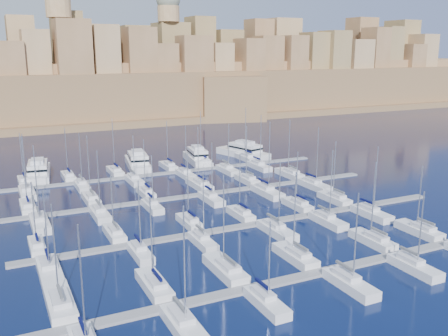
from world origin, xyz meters
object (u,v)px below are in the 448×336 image
sailboat_0 (60,302)px  motor_yacht_c (197,157)px  motor_yacht_b (138,161)px  sailboat_4 (373,240)px  motor_yacht_d (244,151)px  sailboat_2 (226,269)px  motor_yacht_a (38,171)px

sailboat_0 → motor_yacht_c: bearing=55.6°
motor_yacht_c → motor_yacht_b: bearing=176.5°
sailboat_4 → motor_yacht_d: 72.04m
sailboat_2 → motor_yacht_a: sailboat_2 is taller
sailboat_0 → motor_yacht_c: size_ratio=0.85×
sailboat_2 → motor_yacht_d: sailboat_2 is taller
sailboat_4 → motor_yacht_b: sailboat_4 is taller
motor_yacht_b → motor_yacht_c: size_ratio=1.14×
sailboat_0 → motor_yacht_a: sailboat_0 is taller
motor_yacht_b → motor_yacht_c: bearing=-3.5°
sailboat_2 → sailboat_4: (26.93, -0.44, -0.01)m
sailboat_0 → motor_yacht_a: bearing=86.4°
motor_yacht_d → motor_yacht_b: bearing=-179.7°
sailboat_4 → motor_yacht_c: (-2.60, 69.59, 0.98)m
motor_yacht_c → sailboat_4: bearing=-87.9°
motor_yacht_a → motor_yacht_c: bearing=-1.4°
sailboat_2 → motor_yacht_d: 80.99m
sailboat_2 → motor_yacht_b: size_ratio=0.81×
motor_yacht_d → sailboat_2: bearing=-119.6°
sailboat_2 → motor_yacht_b: bearing=84.1°
sailboat_4 → motor_yacht_b: size_ratio=0.77×
sailboat_4 → motor_yacht_c: sailboat_4 is taller
motor_yacht_a → motor_yacht_b: same height
sailboat_0 → motor_yacht_b: size_ratio=0.74×
motor_yacht_b → sailboat_4: bearing=-74.4°
sailboat_0 → sailboat_2: bearing=-0.4°
motor_yacht_b → motor_yacht_d: bearing=0.3°
sailboat_2 → motor_yacht_a: 72.57m
motor_yacht_a → motor_yacht_c: size_ratio=1.14×
sailboat_4 → sailboat_2: bearing=179.1°
sailboat_2 → motor_yacht_c: size_ratio=0.92×
sailboat_2 → motor_yacht_b: sailboat_2 is taller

